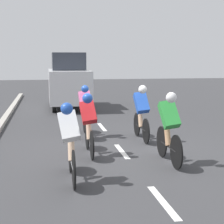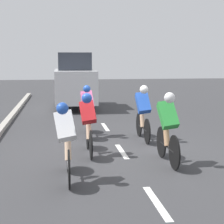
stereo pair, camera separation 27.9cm
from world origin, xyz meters
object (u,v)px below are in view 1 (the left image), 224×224
Objects in this scene: cyclist_white at (70,140)px; cyclist_blue at (141,111)px; cyclist_pink at (86,110)px; cyclist_red at (89,122)px; support_car at (69,81)px; cyclist_green at (169,126)px.

cyclist_blue reaches higher than cyclist_white.
cyclist_white is 3.86m from cyclist_pink.
cyclist_blue is at bearing -124.34° from cyclist_white.
cyclist_red is 2.05m from cyclist_pink.
support_car is (-0.05, -8.24, 0.42)m from cyclist_red.
cyclist_white reaches higher than cyclist_red.
cyclist_red is 2.03m from cyclist_blue.
cyclist_pink is (-0.15, -2.04, -0.00)m from cyclist_red.
cyclist_white is 1.00× the size of cyclist_green.
cyclist_green is at bearing 90.06° from cyclist_blue.
cyclist_white is at bearing 86.71° from support_car.
cyclist_green reaches higher than cyclist_pink.
cyclist_green is (-0.00, 2.28, 0.00)m from cyclist_blue.
cyclist_pink is at bearing -27.71° from cyclist_blue.
cyclist_green reaches higher than cyclist_blue.
cyclist_blue reaches higher than cyclist_red.
cyclist_pink is 1.60m from cyclist_blue.
cyclist_pink is 6.21m from support_car.
cyclist_blue is 1.00× the size of cyclist_green.
cyclist_red is 0.99× the size of cyclist_green.
cyclist_green is at bearing 99.35° from support_car.
cyclist_pink is (-0.68, -3.80, 0.00)m from cyclist_white.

